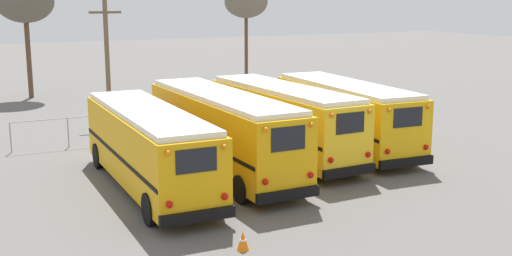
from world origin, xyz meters
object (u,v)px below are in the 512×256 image
(school_bus_0, at_px, (149,145))
(school_bus_3, at_px, (345,114))
(school_bus_1, at_px, (222,130))
(bare_tree_0, at_px, (25,2))
(traffic_cone, at_px, (243,241))
(bare_tree_1, at_px, (246,2))
(school_bus_2, at_px, (283,119))
(utility_pole, at_px, (107,57))

(school_bus_0, bearing_deg, school_bus_3, 11.15)
(school_bus_0, bearing_deg, school_bus_1, 15.35)
(bare_tree_0, bearing_deg, traffic_cone, -87.44)
(school_bus_3, bearing_deg, bare_tree_0, 115.52)
(school_bus_1, height_order, bare_tree_0, bare_tree_0)
(school_bus_0, xyz_separation_m, bare_tree_1, (13.38, 19.38, 4.96))
(bare_tree_1, relative_size, traffic_cone, 14.12)
(school_bus_2, relative_size, school_bus_3, 1.02)
(bare_tree_0, relative_size, traffic_cone, 14.78)
(utility_pole, height_order, bare_tree_1, bare_tree_1)
(school_bus_0, xyz_separation_m, school_bus_3, (10.11, 1.99, 0.04))
(school_bus_2, relative_size, bare_tree_1, 1.27)
(utility_pole, relative_size, bare_tree_1, 0.90)
(school_bus_1, xyz_separation_m, school_bus_2, (3.37, 0.97, -0.02))
(utility_pole, bearing_deg, school_bus_0, -98.03)
(school_bus_1, bearing_deg, school_bus_3, 8.99)
(school_bus_0, xyz_separation_m, school_bus_1, (3.37, 0.93, 0.11))
(traffic_cone, bearing_deg, school_bus_0, 94.60)
(school_bus_2, distance_m, bare_tree_1, 19.32)
(school_bus_0, distance_m, traffic_cone, 7.08)
(school_bus_3, bearing_deg, school_bus_0, -168.85)
(school_bus_0, height_order, school_bus_3, school_bus_3)
(school_bus_2, bearing_deg, traffic_cone, -125.05)
(school_bus_3, relative_size, traffic_cone, 17.58)
(school_bus_0, relative_size, bare_tree_0, 1.27)
(school_bus_3, relative_size, bare_tree_0, 1.19)
(school_bus_0, relative_size, school_bus_3, 1.07)
(utility_pole, bearing_deg, bare_tree_1, 26.06)
(school_bus_0, distance_m, school_bus_1, 3.50)
(school_bus_3, distance_m, traffic_cone, 13.14)
(school_bus_3, bearing_deg, school_bus_2, -178.38)
(utility_pole, relative_size, bare_tree_0, 0.86)
(school_bus_2, height_order, school_bus_3, school_bus_2)
(school_bus_3, xyz_separation_m, utility_pole, (-8.16, 11.79, 2.00))
(school_bus_0, height_order, traffic_cone, school_bus_0)
(bare_tree_1, bearing_deg, utility_pole, -153.94)
(school_bus_2, height_order, utility_pole, utility_pole)
(school_bus_2, bearing_deg, school_bus_0, -164.28)
(bare_tree_0, relative_size, bare_tree_1, 1.05)
(school_bus_3, bearing_deg, traffic_cone, -136.99)
(school_bus_1, bearing_deg, traffic_cone, -109.73)
(school_bus_0, bearing_deg, school_bus_2, 15.72)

